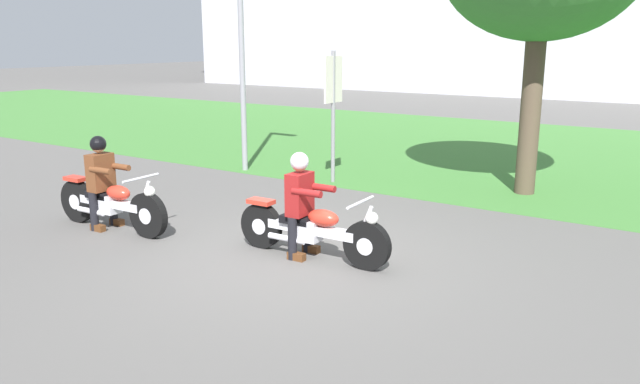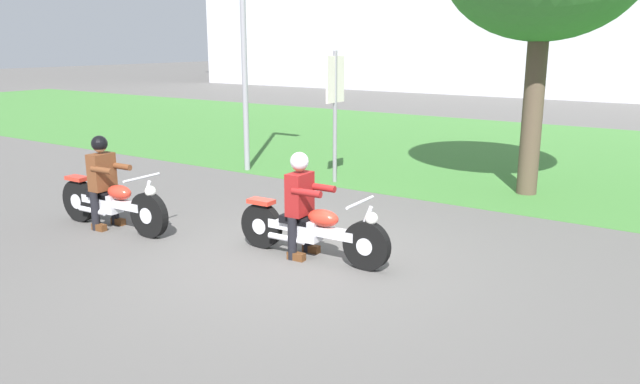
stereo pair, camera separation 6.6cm
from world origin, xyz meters
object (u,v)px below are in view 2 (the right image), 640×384
(rider_follow, at_px, (103,174))
(sign_banner, at_px, (335,96))
(motorcycle_lead, at_px, (312,230))
(motorcycle_follow, at_px, (112,203))
(rider_lead, at_px, (301,196))

(rider_follow, height_order, sign_banner, sign_banner)
(rider_follow, bearing_deg, sign_banner, 73.42)
(motorcycle_lead, bearing_deg, sign_banner, 116.96)
(motorcycle_follow, distance_m, rider_follow, 0.46)
(motorcycle_lead, bearing_deg, rider_lead, 179.16)
(motorcycle_follow, bearing_deg, motorcycle_lead, 8.76)
(motorcycle_lead, bearing_deg, rider_follow, -171.70)
(motorcycle_follow, xyz_separation_m, rider_follow, (-0.17, -0.00, 0.42))
(motorcycle_lead, xyz_separation_m, sign_banner, (-2.21, 3.98, 1.34))
(motorcycle_lead, height_order, rider_lead, rider_lead)
(rider_lead, height_order, sign_banner, sign_banner)
(motorcycle_lead, xyz_separation_m, rider_follow, (-3.40, -0.62, 0.44))
(rider_lead, xyz_separation_m, sign_banner, (-2.04, 3.98, 0.91))
(motorcycle_lead, xyz_separation_m, motorcycle_follow, (-3.23, -0.62, 0.02))
(motorcycle_lead, distance_m, sign_banner, 4.74)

